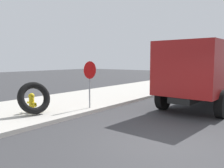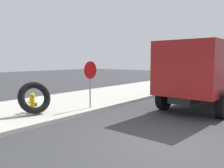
{
  "view_description": "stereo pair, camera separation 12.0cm",
  "coord_description": "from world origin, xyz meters",
  "px_view_note": "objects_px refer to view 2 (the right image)",
  "views": [
    {
      "loc": [
        -5.55,
        -2.48,
        2.24
      ],
      "look_at": [
        1.39,
        2.84,
        1.34
      ],
      "focal_mm": 37.37,
      "sensor_mm": 36.0,
      "label": 1
    },
    {
      "loc": [
        -5.48,
        -2.57,
        2.24
      ],
      "look_at": [
        1.39,
        2.84,
        1.34
      ],
      "focal_mm": 37.37,
      "sensor_mm": 36.0,
      "label": 2
    }
  ],
  "objects_px": {
    "fire_hydrant": "(32,102)",
    "stop_sign": "(90,76)",
    "dump_truck_gray": "(209,73)",
    "loose_tire": "(35,98)"
  },
  "relations": [
    {
      "from": "fire_hydrant",
      "to": "stop_sign",
      "type": "height_order",
      "value": "stop_sign"
    },
    {
      "from": "loose_tire",
      "to": "dump_truck_gray",
      "type": "xyz_separation_m",
      "value": [
        6.57,
        -4.59,
        0.82
      ]
    },
    {
      "from": "fire_hydrant",
      "to": "loose_tire",
      "type": "xyz_separation_m",
      "value": [
        -0.15,
        -0.4,
        0.23
      ]
    },
    {
      "from": "fire_hydrant",
      "to": "dump_truck_gray",
      "type": "relative_size",
      "value": 0.11
    },
    {
      "from": "stop_sign",
      "to": "dump_truck_gray",
      "type": "distance_m",
      "value": 5.74
    },
    {
      "from": "stop_sign",
      "to": "dump_truck_gray",
      "type": "bearing_deg",
      "value": -40.47
    },
    {
      "from": "stop_sign",
      "to": "dump_truck_gray",
      "type": "relative_size",
      "value": 0.29
    },
    {
      "from": "dump_truck_gray",
      "to": "stop_sign",
      "type": "bearing_deg",
      "value": 139.53
    },
    {
      "from": "fire_hydrant",
      "to": "stop_sign",
      "type": "xyz_separation_m",
      "value": [
        2.05,
        -1.27,
        1.0
      ]
    },
    {
      "from": "loose_tire",
      "to": "dump_truck_gray",
      "type": "distance_m",
      "value": 8.06
    }
  ]
}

